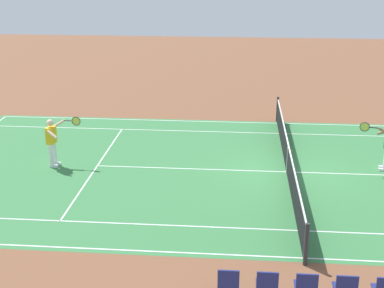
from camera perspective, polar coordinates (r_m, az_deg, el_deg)
The scene contains 10 objects.
ground_plane at distance 18.83m, azimuth 9.62°, elevation -2.82°, with size 60.00×60.00×0.00m, color brown.
court_slab at distance 18.83m, azimuth 9.62°, elevation -2.82°, with size 24.20×11.40×0.00m, color #387A42.
court_line_markings at distance 18.83m, azimuth 9.62°, elevation -2.81°, with size 23.85×11.05×0.01m.
tennis_net at distance 18.66m, azimuth 9.71°, elevation -1.42°, with size 0.10×11.70×1.08m.
tennis_player_near at distance 19.35m, azimuth -14.01°, elevation 0.40°, with size 1.12×0.77×1.70m.
tennis_ball at distance 20.71m, azimuth 10.09°, elevation -0.69°, with size 0.07×0.07×0.07m, color #CCE01E.
spectator_chair_1 at distance 12.05m, azimuth 15.35°, elevation -13.99°, with size 0.44×0.44×0.88m.
spectator_chair_2 at distance 11.93m, azimuth 11.52°, elevation -14.03°, with size 0.44×0.44×0.88m.
spectator_chair_3 at distance 11.86m, azimuth 7.64°, elevation -14.00°, with size 0.44×0.44×0.88m.
spectator_chair_4 at distance 11.84m, azimuth 3.73°, elevation -13.91°, with size 0.44×0.44×0.88m.
Camera 1 is at (1.64, 17.41, 6.99)m, focal length 52.37 mm.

